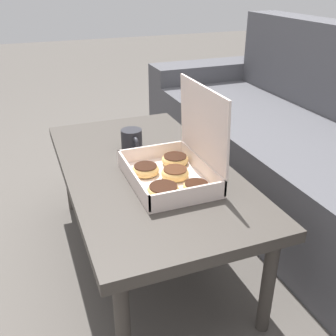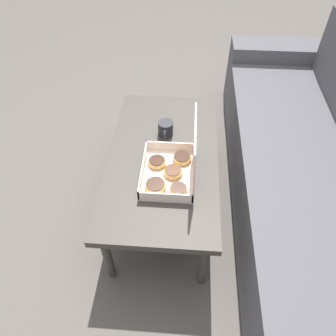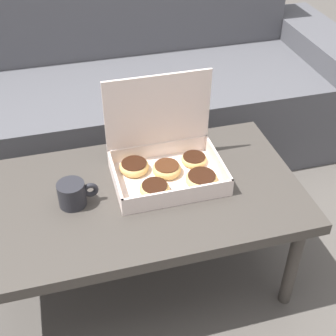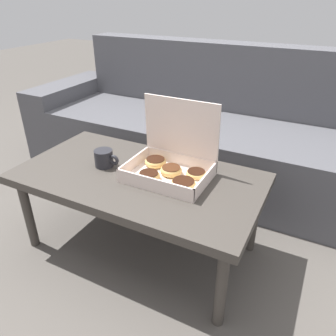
# 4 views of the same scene
# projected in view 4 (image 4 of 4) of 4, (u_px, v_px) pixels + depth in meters

# --- Properties ---
(ground_plane) EXTENTS (12.00, 12.00, 0.00)m
(ground_plane) POSITION_uv_depth(u_px,v_px,m) (150.00, 236.00, 1.75)
(ground_plane) COLOR #514C47
(couch) EXTENTS (2.53, 0.79, 0.86)m
(couch) POSITION_uv_depth(u_px,v_px,m) (207.00, 134.00, 2.23)
(couch) COLOR #4C4C51
(couch) RESTS_ON ground_plane
(coffee_table) EXTENTS (1.11, 0.60, 0.42)m
(coffee_table) POSITION_uv_depth(u_px,v_px,m) (138.00, 182.00, 1.50)
(coffee_table) COLOR #3D3833
(coffee_table) RESTS_ON ground_plane
(pastry_box) EXTENTS (0.36, 0.27, 0.33)m
(pastry_box) POSITION_uv_depth(u_px,v_px,m) (171.00, 165.00, 1.45)
(pastry_box) COLOR silver
(pastry_box) RESTS_ON coffee_table
(coffee_mug) EXTENTS (0.13, 0.09, 0.08)m
(coffee_mug) POSITION_uv_depth(u_px,v_px,m) (104.00, 158.00, 1.54)
(coffee_mug) COLOR #232328
(coffee_mug) RESTS_ON coffee_table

